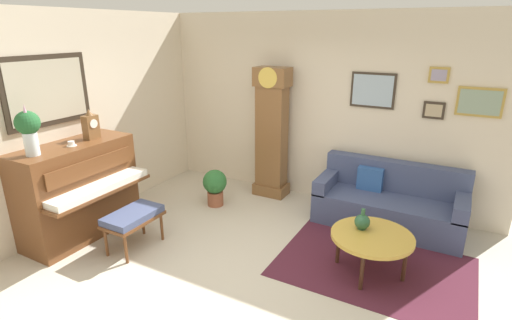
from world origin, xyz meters
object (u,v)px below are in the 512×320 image
object	(u,v)px
couch	(389,203)
mantel_clock	(91,125)
grandfather_clock	(272,137)
piano	(79,190)
piano_bench	(133,218)
coffee_table	(372,237)
teacup	(71,144)
flower_vase	(28,128)
potted_plant	(215,185)
green_jug	(362,222)

from	to	relation	value
couch	mantel_clock	bearing A→B (deg)	-151.34
grandfather_clock	piano	bearing A→B (deg)	-123.89
piano_bench	coffee_table	size ratio (longest dim) A/B	0.80
piano_bench	teacup	world-z (taller)	teacup
piano_bench	coffee_table	distance (m)	2.77
mantel_clock	flower_vase	size ratio (longest dim) A/B	0.66
grandfather_clock	flower_vase	bearing A→B (deg)	-119.00
teacup	potted_plant	bearing A→B (deg)	59.38
coffee_table	potted_plant	bearing A→B (deg)	165.97
flower_vase	potted_plant	xyz separation A→B (m)	(1.01, 2.04, -1.21)
grandfather_clock	potted_plant	bearing A→B (deg)	-125.45
mantel_clock	green_jug	world-z (taller)	mantel_clock
couch	flower_vase	world-z (taller)	flower_vase
piano	coffee_table	distance (m)	3.60
coffee_table	green_jug	size ratio (longest dim) A/B	3.67
teacup	couch	bearing A→B (deg)	33.47
piano	mantel_clock	world-z (taller)	mantel_clock
couch	green_jug	world-z (taller)	couch
coffee_table	teacup	world-z (taller)	teacup
piano_bench	teacup	distance (m)	1.15
mantel_clock	potted_plant	world-z (taller)	mantel_clock
piano	flower_vase	world-z (taller)	flower_vase
coffee_table	potted_plant	distance (m)	2.54
couch	piano_bench	bearing A→B (deg)	-140.84
flower_vase	teacup	distance (m)	0.53
couch	potted_plant	xyz separation A→B (m)	(-2.41, -0.63, 0.01)
grandfather_clock	mantel_clock	bearing A→B (deg)	-127.63
piano_bench	grandfather_clock	bearing A→B (deg)	72.19
coffee_table	potted_plant	world-z (taller)	potted_plant
couch	teacup	size ratio (longest dim) A/B	16.38
flower_vase	piano	bearing A→B (deg)	90.23
couch	teacup	world-z (taller)	teacup
piano	piano_bench	xyz separation A→B (m)	(0.84, 0.07, -0.21)
grandfather_clock	potted_plant	size ratio (longest dim) A/B	3.62
piano	flower_vase	distance (m)	1.04
coffee_table	mantel_clock	size ratio (longest dim) A/B	2.32
grandfather_clock	green_jug	distance (m)	2.25
couch	mantel_clock	distance (m)	4.04
piano_bench	grandfather_clock	distance (m)	2.44
piano_bench	potted_plant	xyz separation A→B (m)	(0.17, 1.48, -0.08)
grandfather_clock	potted_plant	world-z (taller)	grandfather_clock
mantel_clock	teacup	distance (m)	0.39
piano_bench	mantel_clock	world-z (taller)	mantel_clock
couch	coffee_table	bearing A→B (deg)	-87.76
couch	green_jug	bearing A→B (deg)	-94.29
piano	piano_bench	distance (m)	0.86
couch	flower_vase	distance (m)	4.50
grandfather_clock	potted_plant	distance (m)	1.15
piano	grandfather_clock	size ratio (longest dim) A/B	0.71
mantel_clock	teacup	size ratio (longest dim) A/B	3.28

